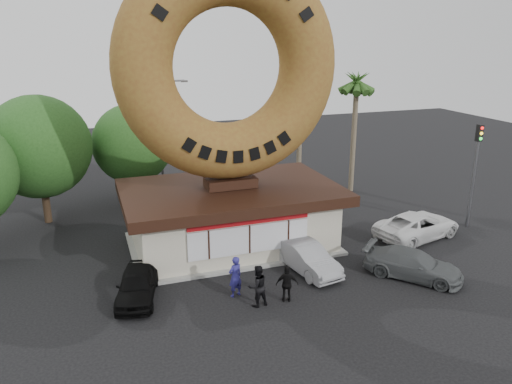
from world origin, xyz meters
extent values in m
plane|color=black|center=(0.00, 0.00, 0.00)|extent=(90.00, 90.00, 0.00)
cube|color=beige|center=(0.00, 6.00, 1.50)|extent=(10.00, 6.00, 3.00)
cube|color=#999993|center=(0.00, 6.00, 0.07)|extent=(10.60, 6.60, 0.15)
cube|color=#3F3F3F|center=(0.00, 6.00, 3.05)|extent=(10.00, 6.00, 0.10)
cube|color=black|center=(0.00, 6.00, 3.00)|extent=(11.20, 7.20, 0.55)
cube|color=silver|center=(0.00, 2.95, 1.55)|extent=(6.00, 0.12, 1.40)
cube|color=#A70E13|center=(0.00, 2.93, 2.55)|extent=(6.00, 0.10, 0.45)
cube|color=black|center=(0.00, 6.00, 3.55)|extent=(2.60, 1.40, 0.50)
torus|color=olive|center=(0.00, 6.00, 9.38)|extent=(11.17, 2.85, 11.17)
cylinder|color=#473321|center=(-9.50, 13.00, 1.65)|extent=(0.44, 0.44, 3.30)
sphere|color=#214B1B|center=(-9.50, 13.00, 4.65)|extent=(6.00, 6.00, 6.00)
cylinder|color=#473321|center=(-4.00, 15.00, 1.43)|extent=(0.44, 0.44, 2.86)
sphere|color=#214B1B|center=(-4.00, 15.00, 4.03)|extent=(5.20, 5.20, 5.20)
cylinder|color=#726651|center=(7.50, 14.00, 4.50)|extent=(0.36, 0.36, 9.00)
cylinder|color=#726651|center=(11.00, 12.50, 4.00)|extent=(0.36, 0.36, 8.00)
cylinder|color=#59595E|center=(-2.00, 16.00, 4.00)|extent=(0.18, 0.18, 8.00)
cylinder|color=#59595E|center=(-1.10, 16.00, 7.90)|extent=(1.80, 0.12, 0.12)
cube|color=#59595E|center=(-0.20, 16.00, 7.85)|extent=(0.45, 0.20, 0.12)
cylinder|color=#59595E|center=(14.00, 4.00, 3.00)|extent=(0.18, 0.18, 6.00)
cube|color=black|center=(14.00, 4.00, 5.60)|extent=(0.30, 0.28, 0.95)
sphere|color=red|center=(14.00, 3.85, 5.90)|extent=(0.18, 0.18, 0.18)
sphere|color=yellow|center=(14.00, 3.85, 5.60)|extent=(0.18, 0.18, 0.18)
sphere|color=green|center=(14.00, 3.85, 5.30)|extent=(0.18, 0.18, 0.18)
imported|color=navy|center=(-1.42, 0.66, 0.93)|extent=(0.79, 0.66, 1.86)
imported|color=black|center=(-0.78, -0.42, 0.91)|extent=(0.99, 0.83, 1.83)
imported|color=black|center=(0.52, -0.50, 0.81)|extent=(1.03, 0.68, 1.62)
imported|color=black|center=(-5.46, 1.84, 0.67)|extent=(2.46, 4.17, 1.33)
imported|color=#939397|center=(2.52, 1.86, 0.68)|extent=(2.17, 4.33, 1.36)
imported|color=#595D5E|center=(6.93, -0.42, 0.65)|extent=(4.35, 4.58, 1.31)
imported|color=silver|center=(10.09, 3.52, 0.73)|extent=(5.65, 3.60, 1.45)
camera|label=1|loc=(-6.99, -17.90, 10.94)|focal=35.00mm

